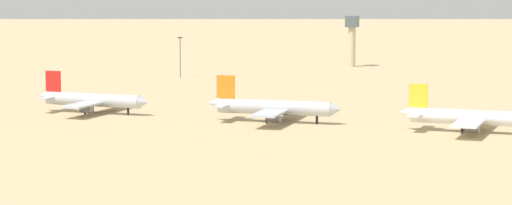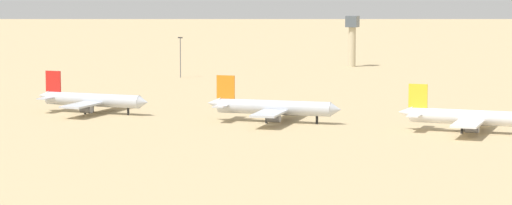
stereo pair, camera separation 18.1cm
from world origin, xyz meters
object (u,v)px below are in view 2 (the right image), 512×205
(parked_jet_yellow_4, at_px, (468,117))
(control_tower, at_px, (352,36))
(light_pole_east, at_px, (180,54))
(parked_jet_orange_3, at_px, (273,107))
(parked_jet_red_2, at_px, (92,100))

(parked_jet_yellow_4, xyz_separation_m, control_tower, (-84.80, 186.22, 9.65))
(control_tower, bearing_deg, light_pole_east, -123.56)
(control_tower, xyz_separation_m, light_pole_east, (-49.60, -74.77, -4.34))
(control_tower, bearing_deg, parked_jet_orange_3, -80.75)
(parked_jet_yellow_4, bearing_deg, control_tower, 113.66)
(parked_jet_red_2, relative_size, parked_jet_orange_3, 0.95)
(parked_jet_orange_3, height_order, control_tower, control_tower)
(parked_jet_orange_3, bearing_deg, light_pole_east, 121.08)
(control_tower, bearing_deg, parked_jet_red_2, -98.22)
(parked_jet_yellow_4, height_order, control_tower, control_tower)
(parked_jet_red_2, distance_m, parked_jet_orange_3, 57.20)
(parked_jet_red_2, bearing_deg, parked_jet_orange_3, 0.80)
(parked_jet_red_2, height_order, light_pole_east, light_pole_east)
(parked_jet_red_2, height_order, parked_jet_yellow_4, parked_jet_yellow_4)
(parked_jet_red_2, height_order, control_tower, control_tower)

